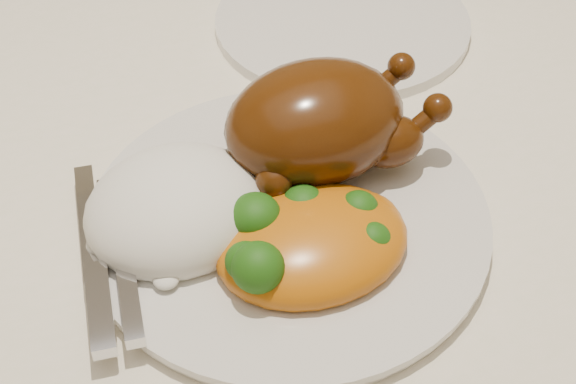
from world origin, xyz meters
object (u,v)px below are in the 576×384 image
object	(u,v)px
dining_table	(117,252)
dinner_plate	(288,219)
side_plate	(342,22)
roast_chicken	(320,121)

from	to	relation	value
dining_table	dinner_plate	world-z (taller)	dinner_plate
side_plate	dining_table	bearing A→B (deg)	-152.51
side_plate	roast_chicken	distance (m)	0.20
side_plate	roast_chicken	world-z (taller)	roast_chicken
dining_table	roast_chicken	distance (m)	0.22
roast_chicken	side_plate	bearing A→B (deg)	59.69
dining_table	roast_chicken	size ratio (longest dim) A/B	9.94
dining_table	side_plate	bearing A→B (deg)	27.49
dining_table	dinner_plate	xyz separation A→B (m)	(0.12, -0.10, 0.11)
dinner_plate	roast_chicken	xyz separation A→B (m)	(0.03, 0.04, 0.04)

